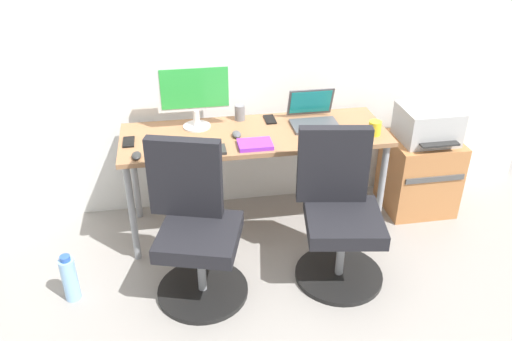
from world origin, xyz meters
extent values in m
plane|color=gray|center=(0.00, 0.00, 0.00)|extent=(5.28, 5.28, 0.00)
cube|color=white|center=(0.00, 0.37, 1.30)|extent=(4.40, 0.04, 2.60)
cube|color=#996B47|center=(0.00, 0.00, 0.71)|extent=(1.73, 0.58, 0.03)
cylinder|color=gray|center=(-0.81, -0.24, 0.35)|extent=(0.04, 0.04, 0.69)
cylinder|color=gray|center=(0.81, -0.24, 0.35)|extent=(0.04, 0.04, 0.69)
cylinder|color=gray|center=(-0.81, 0.24, 0.35)|extent=(0.04, 0.04, 0.69)
cylinder|color=gray|center=(0.81, 0.24, 0.35)|extent=(0.04, 0.04, 0.69)
cylinder|color=black|center=(-0.42, -0.64, 0.01)|extent=(0.54, 0.54, 0.03)
cylinder|color=gray|center=(-0.42, -0.64, 0.20)|extent=(0.05, 0.05, 0.34)
cube|color=black|center=(-0.42, -0.64, 0.41)|extent=(0.55, 0.55, 0.09)
cube|color=black|center=(-0.48, -0.46, 0.70)|extent=(0.42, 0.19, 0.48)
cylinder|color=black|center=(0.42, -0.64, 0.01)|extent=(0.54, 0.54, 0.03)
cylinder|color=gray|center=(0.42, -0.64, 0.20)|extent=(0.05, 0.05, 0.34)
cube|color=black|center=(0.42, -0.64, 0.41)|extent=(0.51, 0.51, 0.09)
cube|color=black|center=(0.39, -0.46, 0.70)|extent=(0.43, 0.14, 0.48)
cube|color=#B77542|center=(1.22, 0.04, 0.28)|extent=(0.47, 0.44, 0.56)
cube|color=#4C4C4C|center=(1.22, -0.19, 0.36)|extent=(0.43, 0.01, 0.04)
cube|color=#B7B7B7|center=(1.22, 0.04, 0.68)|extent=(0.38, 0.34, 0.24)
cube|color=#262626|center=(1.22, -0.16, 0.62)|extent=(0.27, 0.06, 0.01)
cylinder|color=#8CBFF2|center=(-1.18, -0.56, 0.14)|extent=(0.09, 0.09, 0.28)
cylinder|color=#2D59B2|center=(-1.18, -0.56, 0.30)|extent=(0.06, 0.06, 0.03)
cylinder|color=silver|center=(-0.36, 0.15, 0.73)|extent=(0.18, 0.18, 0.01)
cylinder|color=silver|center=(-0.36, 0.15, 0.79)|extent=(0.04, 0.04, 0.11)
cube|color=silver|center=(-0.36, 0.15, 1.00)|extent=(0.48, 0.03, 0.31)
cube|color=green|center=(-0.36, 0.13, 1.00)|extent=(0.43, 0.00, 0.26)
cube|color=#4C4C51|center=(0.41, 0.03, 0.73)|extent=(0.31, 0.22, 0.02)
cube|color=#4C4C51|center=(0.41, 0.17, 0.84)|extent=(0.31, 0.08, 0.20)
cube|color=teal|center=(0.41, 0.17, 0.84)|extent=(0.28, 0.06, 0.17)
cube|color=#2D2D2D|center=(-0.38, -0.21, 0.73)|extent=(0.34, 0.12, 0.02)
cube|color=#515156|center=(0.46, -0.19, 0.73)|extent=(0.34, 0.12, 0.02)
ellipsoid|color=#515156|center=(-0.12, -0.03, 0.74)|extent=(0.06, 0.10, 0.03)
ellipsoid|color=#2D2D2D|center=(-0.74, -0.22, 0.74)|extent=(0.06, 0.10, 0.03)
cylinder|color=yellow|center=(0.75, -0.15, 0.77)|extent=(0.08, 0.08, 0.09)
cylinder|color=slate|center=(-0.07, 0.22, 0.78)|extent=(0.07, 0.07, 0.10)
cube|color=black|center=(0.14, 0.18, 0.73)|extent=(0.07, 0.14, 0.01)
cube|color=black|center=(-0.80, -0.01, 0.73)|extent=(0.07, 0.14, 0.01)
cube|color=purple|center=(-0.03, -0.19, 0.74)|extent=(0.21, 0.15, 0.03)
camera|label=1|loc=(-0.50, -3.02, 2.19)|focal=36.69mm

